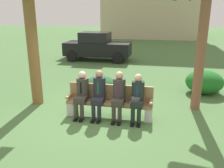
{
  "coord_description": "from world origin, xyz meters",
  "views": [
    {
      "loc": [
        1.67,
        -6.07,
        2.89
      ],
      "look_at": [
        0.35,
        0.47,
        0.85
      ],
      "focal_mm": 38.56,
      "sensor_mm": 36.0,
      "label": 1
    }
  ],
  "objects": [
    {
      "name": "parked_car_near",
      "position": [
        -2.04,
        7.85,
        0.84
      ],
      "size": [
        3.92,
        1.74,
        1.68
      ],
      "color": "black",
      "rests_on": "ground"
    },
    {
      "name": "palm_tree_tall",
      "position": [
        -2.14,
        0.63,
        3.16
      ],
      "size": [
        1.78,
        1.73,
        4.71
      ],
      "color": "brown",
      "rests_on": "ground"
    },
    {
      "name": "shrub_mid_lawn",
      "position": [
        -0.31,
        1.74,
        0.36
      ],
      "size": [
        1.15,
        1.06,
        0.72
      ],
      "primitive_type": "ellipsoid",
      "color": "#25542D",
      "rests_on": "ground"
    },
    {
      "name": "shrub_near_bench",
      "position": [
        3.31,
        2.78,
        0.42
      ],
      "size": [
        1.33,
        1.22,
        0.83
      ],
      "primitive_type": "ellipsoid",
      "color": "#1D6521",
      "rests_on": "ground"
    },
    {
      "name": "street_lamp",
      "position": [
        3.64,
        6.45,
        2.33
      ],
      "size": [
        0.24,
        0.24,
        3.84
      ],
      "color": "black",
      "rests_on": "ground"
    },
    {
      "name": "ground_plane",
      "position": [
        0.0,
        0.0,
        0.0
      ],
      "size": [
        80.0,
        80.0,
        0.0
      ],
      "primitive_type": "plane",
      "color": "#486D3B"
    },
    {
      "name": "seated_man_centerleft",
      "position": [
        0.07,
        0.0,
        0.75
      ],
      "size": [
        0.34,
        0.72,
        1.34
      ],
      "color": "#23232D",
      "rests_on": "ground"
    },
    {
      "name": "park_bench",
      "position": [
        0.35,
        0.13,
        0.44
      ],
      "size": [
        2.41,
        0.44,
        0.9
      ],
      "color": "#99754C",
      "rests_on": "ground"
    },
    {
      "name": "seated_man_leftmost",
      "position": [
        -0.41,
        -0.0,
        0.72
      ],
      "size": [
        0.34,
        0.72,
        1.29
      ],
      "color": "#38332D",
      "rests_on": "ground"
    },
    {
      "name": "seated_man_centerright",
      "position": [
        0.63,
        0.0,
        0.74
      ],
      "size": [
        0.34,
        0.72,
        1.33
      ],
      "color": "#38332D",
      "rests_on": "ground"
    },
    {
      "name": "seated_man_rightmost",
      "position": [
        1.14,
        -0.01,
        0.72
      ],
      "size": [
        0.34,
        0.72,
        1.29
      ],
      "color": "#1E2823",
      "rests_on": "ground"
    }
  ]
}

